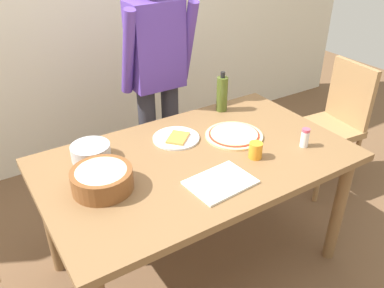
% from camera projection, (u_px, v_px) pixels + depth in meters
% --- Properties ---
extents(ground, '(8.00, 8.00, 0.00)m').
position_uv_depth(ground, '(196.00, 261.00, 2.45)').
color(ground, brown).
extents(dining_table, '(1.60, 0.96, 0.76)m').
position_uv_depth(dining_table, '(197.00, 171.00, 2.11)').
color(dining_table, brown).
rests_on(dining_table, ground).
extents(person_cook, '(0.49, 0.25, 1.62)m').
position_uv_depth(person_cook, '(157.00, 73.00, 2.60)').
color(person_cook, '#2D2D38').
rests_on(person_cook, ground).
extents(chair_wooden_right, '(0.44, 0.44, 0.95)m').
position_uv_depth(chair_wooden_right, '(335.00, 119.00, 2.91)').
color(chair_wooden_right, '#A37A4C').
rests_on(chair_wooden_right, ground).
extents(pizza_raw_on_board, '(0.32, 0.32, 0.02)m').
position_uv_depth(pizza_raw_on_board, '(234.00, 135.00, 2.24)').
color(pizza_raw_on_board, beige).
rests_on(pizza_raw_on_board, dining_table).
extents(plate_with_slice, '(0.26, 0.26, 0.02)m').
position_uv_depth(plate_with_slice, '(176.00, 138.00, 2.21)').
color(plate_with_slice, white).
rests_on(plate_with_slice, dining_table).
extents(popcorn_bowl, '(0.28, 0.28, 0.11)m').
position_uv_depth(popcorn_bowl, '(102.00, 178.00, 1.79)').
color(popcorn_bowl, brown).
rests_on(popcorn_bowl, dining_table).
extents(mixing_bowl_steel, '(0.20, 0.20, 0.08)m').
position_uv_depth(mixing_bowl_steel, '(91.00, 152.00, 2.02)').
color(mixing_bowl_steel, '#B7B7BC').
rests_on(mixing_bowl_steel, dining_table).
extents(olive_oil_bottle, '(0.07, 0.07, 0.26)m').
position_uv_depth(olive_oil_bottle, '(222.00, 94.00, 2.48)').
color(olive_oil_bottle, '#47561E').
rests_on(olive_oil_bottle, dining_table).
extents(cup_orange, '(0.07, 0.07, 0.08)m').
position_uv_depth(cup_orange, '(256.00, 150.00, 2.03)').
color(cup_orange, orange).
rests_on(cup_orange, dining_table).
extents(salt_shaker, '(0.04, 0.04, 0.11)m').
position_uv_depth(salt_shaker, '(305.00, 138.00, 2.12)').
color(salt_shaker, white).
rests_on(salt_shaker, dining_table).
extents(cutting_board_white, '(0.32, 0.24, 0.01)m').
position_uv_depth(cutting_board_white, '(220.00, 182.00, 1.85)').
color(cutting_board_white, white).
rests_on(cutting_board_white, dining_table).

